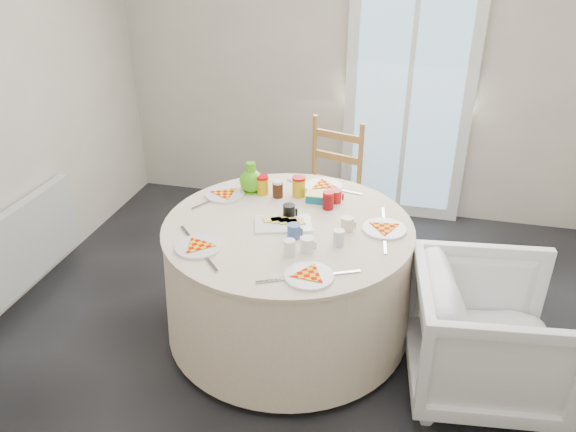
% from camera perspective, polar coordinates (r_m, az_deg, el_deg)
% --- Properties ---
extents(floor, '(4.00, 4.00, 0.00)m').
position_cam_1_polar(floor, '(3.43, 1.74, -13.80)').
color(floor, black).
rests_on(floor, ground).
extents(wall_back, '(4.00, 0.02, 2.60)m').
position_cam_1_polar(wall_back, '(4.63, 7.42, 15.58)').
color(wall_back, '#BCB5A3').
rests_on(wall_back, floor).
extents(glass_door, '(1.00, 0.08, 2.10)m').
position_cam_1_polar(glass_door, '(4.62, 12.18, 11.95)').
color(glass_door, silver).
rests_on(glass_door, floor).
extents(radiator, '(0.07, 1.00, 0.55)m').
position_cam_1_polar(radiator, '(4.11, -24.98, -2.42)').
color(radiator, silver).
rests_on(radiator, floor).
extents(table, '(1.47, 1.47, 0.74)m').
position_cam_1_polar(table, '(3.38, -0.00, -6.36)').
color(table, beige).
rests_on(table, floor).
extents(wooden_chair, '(0.55, 0.53, 0.99)m').
position_cam_1_polar(wooden_chair, '(4.21, 3.80, 2.44)').
color(wooden_chair, '#A9763B').
rests_on(wooden_chair, floor).
extents(armchair, '(0.80, 0.85, 0.79)m').
position_cam_1_polar(armchair, '(3.16, 19.77, -10.80)').
color(armchair, white).
rests_on(armchair, floor).
extents(place_settings, '(1.74, 1.74, 0.02)m').
position_cam_1_polar(place_settings, '(3.17, -0.00, -0.48)').
color(place_settings, white).
rests_on(place_settings, table).
extents(jar_cluster, '(0.53, 0.31, 0.15)m').
position_cam_1_polar(jar_cluster, '(3.42, 0.50, 2.66)').
color(jar_cluster, olive).
rests_on(jar_cluster, table).
extents(butter_tub, '(0.14, 0.10, 0.06)m').
position_cam_1_polar(butter_tub, '(3.43, 3.02, 2.08)').
color(butter_tub, '#126884').
rests_on(butter_tub, table).
extents(green_pitcher, '(0.19, 0.19, 0.19)m').
position_cam_1_polar(green_pitcher, '(3.52, -3.78, 4.31)').
color(green_pitcher, '#4AAE13').
rests_on(green_pitcher, table).
extents(cheese_platter, '(0.37, 0.29, 0.04)m').
position_cam_1_polar(cheese_platter, '(3.17, -0.51, -0.49)').
color(cheese_platter, silver).
rests_on(cheese_platter, table).
extents(mugs_glasses, '(0.62, 0.62, 0.10)m').
position_cam_1_polar(mugs_glasses, '(3.09, 2.81, -0.50)').
color(mugs_glasses, '#9D9B9B').
rests_on(mugs_glasses, table).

